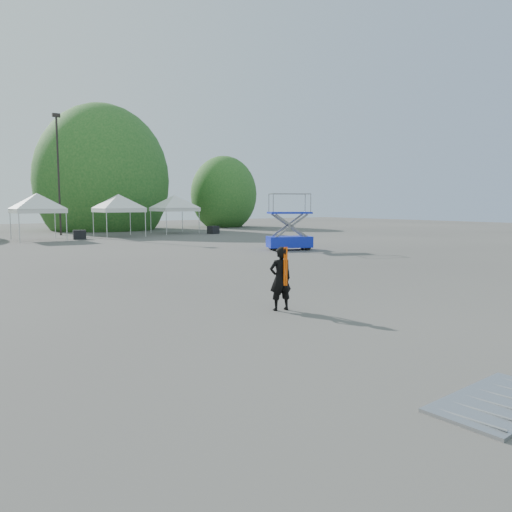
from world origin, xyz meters
TOP-DOWN VIEW (x-y plane):
  - ground at (0.00, 0.00)m, footprint 120.00×120.00m
  - light_pole_east at (3.00, 32.00)m, footprint 0.60×0.25m
  - tree_mid_e at (9.00, 39.00)m, footprint 5.12×5.12m
  - tree_far_e at (22.00, 37.00)m, footprint 3.84×3.84m
  - tent_e at (0.21, 27.12)m, footprint 4.61×4.61m
  - tent_f at (6.27, 27.52)m, footprint 4.63×4.63m
  - tent_g at (11.84, 28.97)m, footprint 4.68×4.68m
  - man at (-0.54, -1.21)m, footprint 0.64×0.49m
  - scissor_lift at (9.87, 10.97)m, footprint 2.72×2.10m
  - barrier_left at (-1.80, -7.35)m, footprint 2.16×1.17m
  - crate_mid at (2.86, 26.44)m, footprint 0.98×0.84m
  - crate_east at (14.18, 26.37)m, footprint 1.03×0.90m

SIDE VIEW (x-z plane):
  - ground at x=0.00m, z-range 0.00..0.00m
  - barrier_left at x=-1.80m, z-range 0.00..0.07m
  - crate_mid at x=2.86m, z-range 0.00..0.67m
  - crate_east at x=14.18m, z-range 0.00..0.68m
  - man at x=-0.54m, z-range 0.00..1.56m
  - scissor_lift at x=9.87m, z-range 0.01..3.16m
  - tent_e at x=0.21m, z-range 1.12..5.00m
  - tent_f at x=6.27m, z-range 1.12..5.00m
  - tent_g at x=11.84m, z-range 1.12..5.00m
  - tree_far_e at x=22.00m, z-range 0.70..6.55m
  - tree_mid_e at x=9.00m, z-range 0.94..8.74m
  - light_pole_east at x=3.00m, z-range 0.62..10.42m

